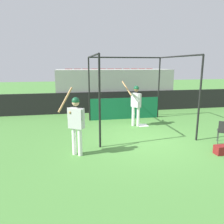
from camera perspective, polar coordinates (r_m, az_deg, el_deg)
The scene contains 8 objects.
ground_plane at distance 8.09m, azimuth 9.80°, elevation -7.72°, with size 60.00×60.00×0.00m, color #477F38.
outfield_wall at distance 12.89m, azimuth 1.49°, elevation 2.73°, with size 24.00×0.12×1.19m.
bleacher_section at distance 14.02m, azimuth 0.37°, elevation 6.14°, with size 7.05×2.40×2.47m.
batting_cage at distance 10.31m, azimuth 4.46°, elevation 4.34°, with size 3.66×3.73×3.11m.
home_plate at distance 10.15m, azimuth 8.03°, elevation -3.45°, with size 0.44×0.44×0.02m.
player_batter at distance 9.79m, azimuth 6.21°, elevation 2.70°, with size 0.76×0.79×2.01m.
player_waiting at distance 6.63m, azimuth -9.39°, elevation -2.19°, with size 0.80×0.59×2.08m.
folding_chair at distance 8.57m, azimuth 27.25°, elevation -4.16°, with size 0.55×0.55×0.84m.
Camera 1 is at (-2.79, -7.07, 2.75)m, focal length 35.00 mm.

